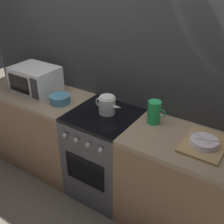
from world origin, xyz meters
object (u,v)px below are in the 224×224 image
Objects in this scene: microwave at (36,80)px; kettle at (107,105)px; stove_unit at (104,154)px; mixing_bowl at (60,99)px; pitcher at (154,112)px; dish_pile at (204,143)px.

microwave is 1.62× the size of kettle.
microwave is at bearing -177.95° from kettle.
mixing_bowl is at bearing -174.19° from stove_unit.
dish_pile is (0.46, -0.09, -0.08)m from pitcher.
kettle is 0.50m from mixing_bowl.
dish_pile is (0.90, 0.02, 0.47)m from stove_unit.
stove_unit is 1.96× the size of microwave.
pitcher is (0.42, 0.08, 0.02)m from kettle.
dish_pile is at bearing 0.55° from microwave.
dish_pile is at bearing 3.05° from mixing_bowl.
dish_pile is at bearing -0.93° from kettle.
dish_pile is (1.37, 0.07, -0.02)m from mixing_bowl.
stove_unit is at bearing -111.69° from kettle.
pitcher is at bearing 14.95° from stove_unit.
mixing_bowl is at bearing -169.90° from kettle.
microwave is 1.15× the size of dish_pile.
microwave reaches higher than dish_pile.
dish_pile is at bearing 1.58° from stove_unit.
kettle is at bearing 179.07° from dish_pile.
microwave is 0.87m from kettle.
kettle reaches higher than stove_unit.
microwave is at bearing 179.47° from stove_unit.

